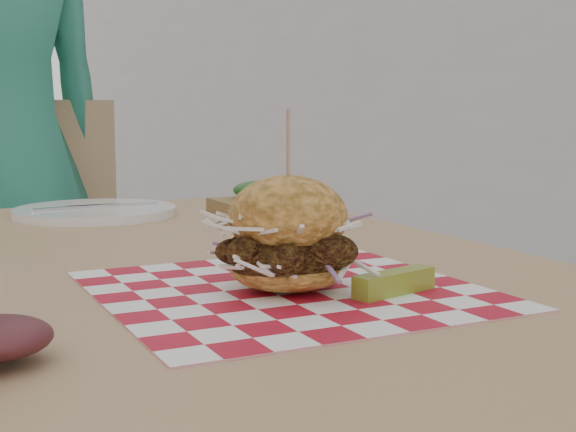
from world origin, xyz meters
The scene contains 8 objects.
diner centered at (0.18, 0.86, 0.83)m, with size 0.60×0.40×1.65m, color #2F886F.
patio_table centered at (0.25, -0.18, 0.67)m, with size 0.80×1.20×0.75m.
patio_chair centered at (0.24, 0.84, 0.55)m, with size 0.45×0.46×0.95m.
paper_liner centered at (0.29, -0.40, 0.75)m, with size 0.36×0.36×0.00m, color #B41226.
sandwich centered at (0.29, -0.40, 0.80)m, with size 0.16×0.16×0.18m.
pickle_spear centered at (0.38, -0.46, 0.76)m, with size 0.10×0.02×0.02m, color olive.
place_setting centered at (0.25, 0.25, 0.76)m, with size 0.27×0.27×0.02m.
kraft_tray centered at (0.51, 0.16, 0.77)m, with size 0.15×0.12×0.06m.
Camera 1 is at (-0.05, -1.10, 0.93)m, focal length 50.00 mm.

